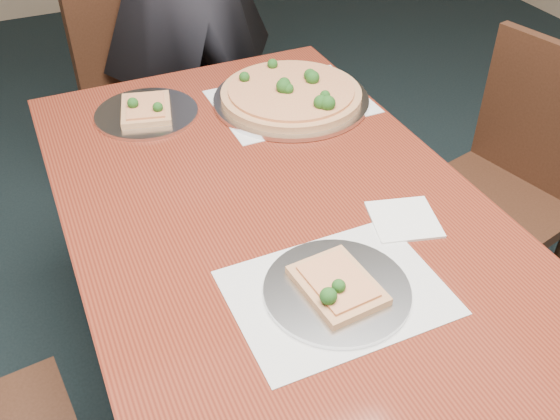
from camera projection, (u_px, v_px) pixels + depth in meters
name	position (u px, v px, depth m)	size (l,w,h in m)	color
dining_table	(280.00, 241.00, 1.44)	(0.90, 1.50, 0.75)	#571B11
chair_far	(149.00, 95.00, 2.28)	(0.50, 0.50, 0.91)	black
chair_right	(509.00, 180.00, 1.87)	(0.51, 0.51, 0.91)	black
placemat_main	(291.00, 101.00, 1.76)	(0.42, 0.32, 0.00)	white
placemat_near	(337.00, 292.00, 1.18)	(0.40, 0.30, 0.00)	white
pizza_pan	(292.00, 95.00, 1.75)	(0.44, 0.44, 0.07)	silver
slice_plate_near	(337.00, 288.00, 1.17)	(0.28, 0.28, 0.06)	silver
slice_plate_far	(146.00, 111.00, 1.70)	(0.28, 0.28, 0.06)	silver
napkin	(404.00, 219.00, 1.35)	(0.14, 0.14, 0.01)	white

